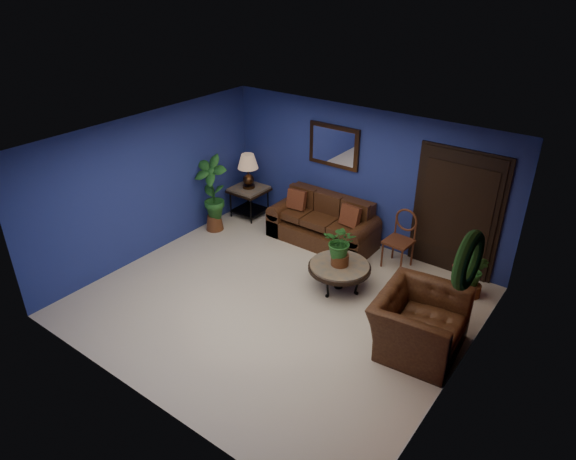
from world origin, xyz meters
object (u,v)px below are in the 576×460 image
Objects in this scene: armchair at (419,323)px; end_table at (249,194)px; coffee_table at (339,268)px; side_chair at (401,235)px; sofa at (324,226)px; table_lamp at (248,167)px.

end_table is at bearing 63.71° from armchair.
side_chair reaches higher than coffee_table.
armchair is at bearing -33.79° from sofa.
end_table is 3.31m from side_chair.
side_chair is (3.31, 0.07, 0.10)m from end_table.
side_chair is 2.15m from armchair.
side_chair is 0.82× the size of armchair.
table_lamp is 0.55× the size of armchair.
coffee_table is 1.71m from armchair.
sofa is 1.57m from coffee_table.
table_lamp reaches higher than armchair.
table_lamp reaches higher than side_chair.
coffee_table is 3.07m from end_table.
sofa is 1.96m from table_lamp.
armchair reaches higher than coffee_table.
armchair is (2.64, -1.77, 0.11)m from sofa.
sofa is at bearing 51.30° from armchair.
coffee_table is at bearing -21.92° from table_lamp.
armchair is at bearing -53.81° from side_chair.
end_table is at bearing 158.08° from coffee_table.
coffee_table is at bearing -106.63° from side_chair.
table_lamp reaches higher than end_table.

